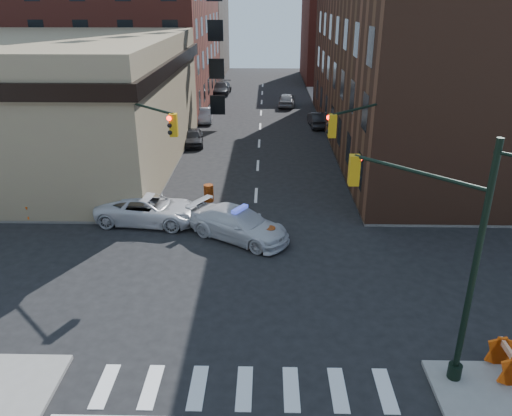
{
  "coord_description": "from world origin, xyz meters",
  "views": [
    {
      "loc": [
        0.65,
        -19.21,
        11.58
      ],
      "look_at": [
        0.16,
        2.8,
        2.2
      ],
      "focal_mm": 35.0,
      "sensor_mm": 36.0,
      "label": 1
    }
  ],
  "objects_px": {
    "pickup": "(149,209)",
    "parked_car_enear": "(318,119)",
    "pedestrian_b": "(96,203)",
    "parked_car_wnear": "(194,137)",
    "pedestrian_a": "(100,198)",
    "barrel_road": "(270,237)",
    "barrel_bank": "(209,193)",
    "police_car": "(239,224)",
    "barricade_se_a": "(507,361)",
    "parked_car_wfar": "(205,115)",
    "barricade_nw_a": "(104,212)"
  },
  "relations": [
    {
      "from": "pickup",
      "to": "parked_car_wnear",
      "type": "height_order",
      "value": "pickup"
    },
    {
      "from": "parked_car_wnear",
      "to": "barricade_nw_a",
      "type": "bearing_deg",
      "value": -107.46
    },
    {
      "from": "pedestrian_b",
      "to": "barricade_se_a",
      "type": "xyz_separation_m",
      "value": [
        17.27,
        -12.11,
        -0.41
      ]
    },
    {
      "from": "barrel_bank",
      "to": "barricade_se_a",
      "type": "xyz_separation_m",
      "value": [
        11.36,
        -15.1,
        0.13
      ]
    },
    {
      "from": "parked_car_wfar",
      "to": "barrel_bank",
      "type": "height_order",
      "value": "parked_car_wfar"
    },
    {
      "from": "barrel_bank",
      "to": "pedestrian_a",
      "type": "bearing_deg",
      "value": -158.02
    },
    {
      "from": "pedestrian_a",
      "to": "pedestrian_b",
      "type": "xyz_separation_m",
      "value": [
        -0.05,
        -0.63,
        -0.02
      ]
    },
    {
      "from": "parked_car_enear",
      "to": "police_car",
      "type": "bearing_deg",
      "value": 71.69
    },
    {
      "from": "parked_car_wnear",
      "to": "parked_car_enear",
      "type": "relative_size",
      "value": 0.91
    },
    {
      "from": "pickup",
      "to": "barrel_road",
      "type": "relative_size",
      "value": 5.58
    },
    {
      "from": "police_car",
      "to": "parked_car_wnear",
      "type": "relative_size",
      "value": 1.42
    },
    {
      "from": "parked_car_wnear",
      "to": "pedestrian_a",
      "type": "height_order",
      "value": "pedestrian_a"
    },
    {
      "from": "parked_car_wnear",
      "to": "barricade_se_a",
      "type": "bearing_deg",
      "value": -70.24
    },
    {
      "from": "parked_car_wnear",
      "to": "pedestrian_a",
      "type": "relative_size",
      "value": 2.09
    },
    {
      "from": "police_car",
      "to": "parked_car_enear",
      "type": "relative_size",
      "value": 1.29
    },
    {
      "from": "pedestrian_a",
      "to": "barricade_nw_a",
      "type": "height_order",
      "value": "pedestrian_a"
    },
    {
      "from": "pickup",
      "to": "pedestrian_b",
      "type": "bearing_deg",
      "value": 92.76
    },
    {
      "from": "parked_car_wnear",
      "to": "police_car",
      "type": "bearing_deg",
      "value": -82.0
    },
    {
      "from": "barrel_road",
      "to": "barricade_se_a",
      "type": "bearing_deg",
      "value": -50.25
    },
    {
      "from": "parked_car_enear",
      "to": "pedestrian_b",
      "type": "relative_size",
      "value": 2.34
    },
    {
      "from": "parked_car_wnear",
      "to": "parked_car_enear",
      "type": "bearing_deg",
      "value": 23.98
    },
    {
      "from": "police_car",
      "to": "barricade_se_a",
      "type": "height_order",
      "value": "police_car"
    },
    {
      "from": "pedestrian_b",
      "to": "barrel_bank",
      "type": "distance_m",
      "value": 6.65
    },
    {
      "from": "parked_car_wfar",
      "to": "barricade_se_a",
      "type": "xyz_separation_m",
      "value": [
        14.0,
        -35.99,
        0.0
      ]
    },
    {
      "from": "barrel_bank",
      "to": "parked_car_wnear",
      "type": "bearing_deg",
      "value": 101.95
    },
    {
      "from": "pedestrian_b",
      "to": "parked_car_wnear",
      "type": "bearing_deg",
      "value": 82.98
    },
    {
      "from": "pickup",
      "to": "parked_car_enear",
      "type": "distance_m",
      "value": 25.0
    },
    {
      "from": "parked_car_enear",
      "to": "pedestrian_b",
      "type": "height_order",
      "value": "pedestrian_b"
    },
    {
      "from": "barrel_road",
      "to": "barricade_nw_a",
      "type": "bearing_deg",
      "value": 162.98
    },
    {
      "from": "pickup",
      "to": "parked_car_enear",
      "type": "xyz_separation_m",
      "value": [
        11.3,
        22.3,
        -0.08
      ]
    },
    {
      "from": "parked_car_wfar",
      "to": "barrel_road",
      "type": "relative_size",
      "value": 3.89
    },
    {
      "from": "pedestrian_a",
      "to": "barrel_road",
      "type": "height_order",
      "value": "pedestrian_a"
    },
    {
      "from": "barrel_bank",
      "to": "pickup",
      "type": "bearing_deg",
      "value": -132.57
    },
    {
      "from": "pedestrian_b",
      "to": "police_car",
      "type": "bearing_deg",
      "value": -9.35
    },
    {
      "from": "pedestrian_a",
      "to": "barrel_road",
      "type": "distance_m",
      "value": 10.19
    },
    {
      "from": "pedestrian_b",
      "to": "barrel_bank",
      "type": "xyz_separation_m",
      "value": [
        5.91,
        3.0,
        -0.54
      ]
    },
    {
      "from": "parked_car_wnear",
      "to": "barricade_se_a",
      "type": "relative_size",
      "value": 2.88
    },
    {
      "from": "pickup",
      "to": "barricade_se_a",
      "type": "height_order",
      "value": "pickup"
    },
    {
      "from": "parked_car_wfar",
      "to": "barrel_bank",
      "type": "xyz_separation_m",
      "value": [
        2.64,
        -20.89,
        -0.13
      ]
    },
    {
      "from": "parked_car_wfar",
      "to": "pedestrian_b",
      "type": "distance_m",
      "value": 24.11
    },
    {
      "from": "parked_car_wfar",
      "to": "pedestrian_a",
      "type": "relative_size",
      "value": 2.13
    },
    {
      "from": "pedestrian_b",
      "to": "barrel_road",
      "type": "height_order",
      "value": "pedestrian_b"
    },
    {
      "from": "parked_car_enear",
      "to": "barrel_bank",
      "type": "xyz_separation_m",
      "value": [
        -8.36,
        -19.11,
        -0.18
      ]
    },
    {
      "from": "parked_car_enear",
      "to": "barrel_road",
      "type": "bearing_deg",
      "value": 75.64
    },
    {
      "from": "pedestrian_b",
      "to": "barricade_nw_a",
      "type": "relative_size",
      "value": 1.67
    },
    {
      "from": "police_car",
      "to": "barrel_road",
      "type": "distance_m",
      "value": 1.82
    },
    {
      "from": "barrel_road",
      "to": "barricade_se_a",
      "type": "relative_size",
      "value": 0.75
    },
    {
      "from": "police_car",
      "to": "barrel_bank",
      "type": "bearing_deg",
      "value": 54.92
    },
    {
      "from": "pedestrian_a",
      "to": "pedestrian_b",
      "type": "bearing_deg",
      "value": -92.35
    },
    {
      "from": "pickup",
      "to": "pedestrian_a",
      "type": "distance_m",
      "value": 3.05
    }
  ]
}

